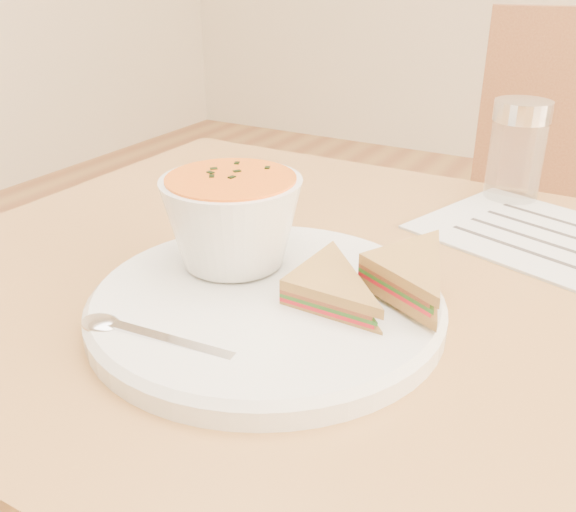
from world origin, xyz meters
The scene contains 7 objects.
plate centered at (-0.10, -0.10, 0.76)m, with size 0.31×0.31×0.02m, color white, non-canonical shape.
soup_bowl centered at (-0.15, -0.06, 0.81)m, with size 0.13×0.13×0.09m, color white, non-canonical shape.
sandwich_half_a centered at (-0.08, -0.11, 0.78)m, with size 0.09×0.09×0.03m, color #AA783C, non-canonical shape.
sandwich_half_b centered at (-0.03, -0.05, 0.79)m, with size 0.09×0.09×0.03m, color #AA783C, non-canonical shape.
spoon centered at (-0.13, -0.20, 0.77)m, with size 0.17×0.03×0.01m, color silver, non-canonical shape.
paper_menu centered at (0.09, 0.19, 0.75)m, with size 0.27×0.20×0.00m, color silver, non-canonical shape.
condiment_shaker centered at (0.02, 0.31, 0.81)m, with size 0.07×0.07×0.12m, color silver, non-canonical shape.
Camera 1 is at (0.16, -0.50, 1.03)m, focal length 40.00 mm.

